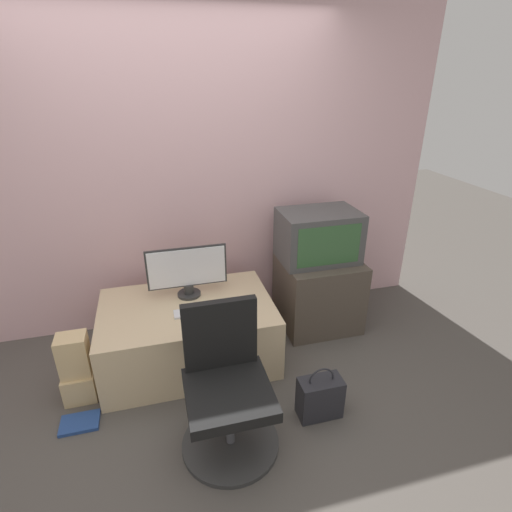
% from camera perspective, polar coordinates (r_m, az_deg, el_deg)
% --- Properties ---
extents(ground_plane, '(12.00, 12.00, 0.00)m').
position_cam_1_polar(ground_plane, '(2.79, -6.29, -22.71)').
color(ground_plane, '#4C4742').
extents(wall_back, '(4.40, 0.05, 2.60)m').
position_cam_1_polar(wall_back, '(3.30, -11.15, 11.22)').
color(wall_back, beige).
rests_on(wall_back, ground_plane).
extents(desk, '(1.27, 0.84, 0.48)m').
position_cam_1_polar(desk, '(3.14, -9.59, -10.73)').
color(desk, '#CCB289').
rests_on(desk, ground_plane).
extents(side_stand, '(0.64, 0.61, 0.62)m').
position_cam_1_polar(side_stand, '(3.54, 8.81, -5.00)').
color(side_stand, '#4C4238').
rests_on(side_stand, ground_plane).
extents(main_monitor, '(0.60, 0.18, 0.40)m').
position_cam_1_polar(main_monitor, '(3.04, -9.79, -2.07)').
color(main_monitor, '#2D2D2D').
rests_on(main_monitor, desk).
extents(keyboard, '(0.31, 0.11, 0.01)m').
position_cam_1_polar(keyboard, '(2.91, -8.56, -7.88)').
color(keyboard, silver).
rests_on(keyboard, desk).
extents(mouse, '(0.05, 0.03, 0.03)m').
position_cam_1_polar(mouse, '(2.91, -4.05, -7.45)').
color(mouse, silver).
rests_on(mouse, desk).
extents(crt_tv, '(0.64, 0.44, 0.42)m').
position_cam_1_polar(crt_tv, '(3.31, 8.91, 2.84)').
color(crt_tv, '#474747').
rests_on(crt_tv, side_stand).
extents(office_chair, '(0.58, 0.58, 0.88)m').
position_cam_1_polar(office_chair, '(2.45, -4.16, -18.91)').
color(office_chair, '#333333').
rests_on(office_chair, ground_plane).
extents(cardboard_box_lower, '(0.21, 0.21, 0.20)m').
position_cam_1_polar(cardboard_box_lower, '(3.12, -23.76, -16.42)').
color(cardboard_box_lower, '#D1B27F').
rests_on(cardboard_box_lower, ground_plane).
extents(cardboard_box_upper, '(0.19, 0.16, 0.29)m').
position_cam_1_polar(cardboard_box_upper, '(2.97, -24.59, -12.77)').
color(cardboard_box_upper, '#D1B27F').
rests_on(cardboard_box_upper, cardboard_box_lower).
extents(handbag, '(0.28, 0.15, 0.38)m').
position_cam_1_polar(handbag, '(2.76, 9.11, -19.28)').
color(handbag, '#232328').
rests_on(handbag, ground_plane).
extents(book, '(0.24, 0.17, 0.02)m').
position_cam_1_polar(book, '(2.98, -23.86, -20.97)').
color(book, navy).
rests_on(book, ground_plane).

